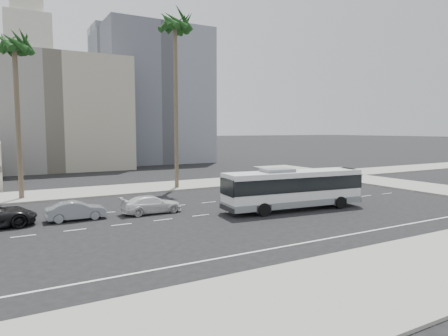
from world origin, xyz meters
TOP-DOWN VIEW (x-y plane):
  - ground at (0.00, 0.00)m, footprint 700.00×700.00m
  - sidewalk_north at (0.00, 15.50)m, footprint 120.00×7.00m
  - cross_block_east at (22.00, 0.00)m, footprint 7.00×60.00m
  - midrise_beige_west at (-12.00, 45.00)m, footprint 24.00×18.00m
  - midrise_gray_center at (8.00, 52.00)m, footprint 20.00×20.00m
  - civic_tower at (-2.00, 250.00)m, footprint 42.00×42.00m
  - highrise_right at (45.00, 230.00)m, footprint 26.00×26.00m
  - highrise_far at (70.00, 260.00)m, footprint 22.00×22.00m
  - city_bus at (1.54, -1.66)m, footprint 11.99×3.74m
  - car_a at (-8.94, 2.66)m, footprint 1.92×4.69m
  - car_b at (-14.44, 3.03)m, footprint 1.51×4.14m
  - palm_near at (-2.27, 13.66)m, footprint 5.64×5.64m
  - palm_mid at (-17.49, 14.28)m, footprint 4.92×4.92m

SIDE VIEW (x-z plane):
  - ground at x=0.00m, z-range 0.00..0.00m
  - sidewalk_north at x=0.00m, z-range 0.00..0.15m
  - cross_block_east at x=22.00m, z-range 0.00..0.15m
  - car_b at x=-14.44m, z-range 0.00..1.36m
  - car_a at x=-8.94m, z-range 0.00..1.36m
  - city_bus at x=1.54m, z-range 0.09..3.48m
  - midrise_beige_west at x=-12.00m, z-range 0.00..18.00m
  - midrise_gray_center at x=8.00m, z-range 0.00..26.00m
  - palm_mid at x=-17.49m, z-range 6.08..21.30m
  - palm_near at x=-2.27m, z-range 7.69..26.64m
  - highrise_far at x=70.00m, z-range 0.00..60.00m
  - highrise_right at x=45.00m, z-range 0.00..70.00m
  - civic_tower at x=-2.00m, z-range -25.67..103.33m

